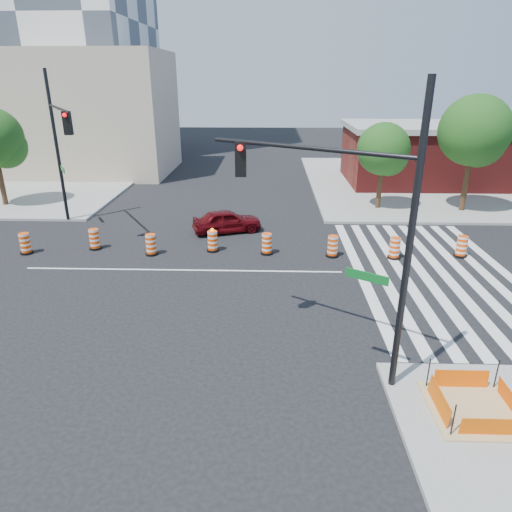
% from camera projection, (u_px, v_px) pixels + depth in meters
% --- Properties ---
extents(ground, '(120.00, 120.00, 0.00)m').
position_uv_depth(ground, '(183.00, 270.00, 20.17)').
color(ground, black).
rests_on(ground, ground).
extents(sidewalk_ne, '(22.00, 22.00, 0.15)m').
position_uv_depth(sidewalk_ne, '(448.00, 183.00, 36.35)').
color(sidewalk_ne, gray).
rests_on(sidewalk_ne, ground).
extents(sidewalk_nw, '(22.00, 22.00, 0.15)m').
position_uv_depth(sidewalk_nw, '(4.00, 180.00, 37.39)').
color(sidewalk_nw, gray).
rests_on(sidewalk_nw, ground).
extents(crosswalk_east, '(6.75, 13.50, 0.01)m').
position_uv_depth(crosswalk_east, '(433.00, 273.00, 19.85)').
color(crosswalk_east, silver).
rests_on(crosswalk_east, ground).
extents(lane_centerline, '(14.00, 0.12, 0.01)m').
position_uv_depth(lane_centerline, '(183.00, 270.00, 20.17)').
color(lane_centerline, silver).
rests_on(lane_centerline, ground).
extents(excavation_pit, '(2.20, 2.20, 0.90)m').
position_uv_depth(excavation_pit, '(474.00, 408.00, 11.46)').
color(excavation_pit, tan).
rests_on(excavation_pit, ground).
extents(brick_storefront, '(16.50, 8.50, 4.60)m').
position_uv_depth(brick_storefront, '(452.00, 154.00, 35.52)').
color(brick_storefront, maroon).
rests_on(brick_storefront, ground).
extents(beige_midrise, '(14.00, 10.00, 10.00)m').
position_uv_depth(beige_midrise, '(87.00, 113.00, 39.12)').
color(beige_midrise, tan).
rests_on(beige_midrise, ground).
extents(red_coupe, '(4.01, 2.67, 1.27)m').
position_uv_depth(red_coupe, '(227.00, 221.00, 24.85)').
color(red_coupe, '#4F060B').
rests_on(red_coupe, ground).
extents(signal_pole_se, '(5.11, 3.33, 7.90)m').
position_uv_depth(signal_pole_se, '(348.00, 209.00, 11.64)').
color(signal_pole_se, black).
rests_on(signal_pole_se, ground).
extents(signal_pole_nw, '(3.38, 5.40, 8.25)m').
position_uv_depth(signal_pole_nw, '(59.00, 137.00, 23.68)').
color(signal_pole_nw, black).
rests_on(signal_pole_nw, ground).
extents(tree_north_c, '(3.24, 3.20, 5.44)m').
position_uv_depth(tree_north_c, '(384.00, 152.00, 27.96)').
color(tree_north_c, '#382314').
rests_on(tree_north_c, ground).
extents(tree_north_d, '(4.17, 4.17, 7.08)m').
position_uv_depth(tree_north_d, '(475.00, 135.00, 27.04)').
color(tree_north_d, '#382314').
rests_on(tree_north_d, ground).
extents(median_drum_1, '(0.60, 0.60, 1.02)m').
position_uv_depth(median_drum_1, '(25.00, 244.00, 21.88)').
color(median_drum_1, black).
rests_on(median_drum_1, ground).
extents(median_drum_2, '(0.60, 0.60, 1.02)m').
position_uv_depth(median_drum_2, '(95.00, 240.00, 22.47)').
color(median_drum_2, black).
rests_on(median_drum_2, ground).
extents(median_drum_3, '(0.60, 0.60, 1.02)m').
position_uv_depth(median_drum_3, '(151.00, 245.00, 21.74)').
color(median_drum_3, black).
rests_on(median_drum_3, ground).
extents(median_drum_4, '(0.60, 0.60, 1.18)m').
position_uv_depth(median_drum_4, '(213.00, 242.00, 22.19)').
color(median_drum_4, black).
rests_on(median_drum_4, ground).
extents(median_drum_5, '(0.60, 0.60, 1.02)m').
position_uv_depth(median_drum_5, '(267.00, 244.00, 21.84)').
color(median_drum_5, black).
rests_on(median_drum_5, ground).
extents(median_drum_6, '(0.60, 0.60, 1.02)m').
position_uv_depth(median_drum_6, '(333.00, 247.00, 21.53)').
color(median_drum_6, black).
rests_on(median_drum_6, ground).
extents(median_drum_7, '(0.60, 0.60, 1.02)m').
position_uv_depth(median_drum_7, '(395.00, 249.00, 21.29)').
color(median_drum_7, black).
rests_on(median_drum_7, ground).
extents(median_drum_8, '(0.60, 0.60, 1.02)m').
position_uv_depth(median_drum_8, '(462.00, 247.00, 21.50)').
color(median_drum_8, black).
rests_on(median_drum_8, ground).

